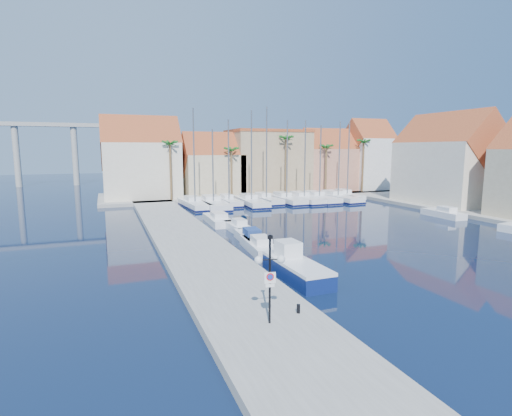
{
  "coord_description": "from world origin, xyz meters",
  "views": [
    {
      "loc": [
        -15.81,
        -21.56,
        8.58
      ],
      "look_at": [
        -2.51,
        13.39,
        3.0
      ],
      "focal_mm": 28.0,
      "sensor_mm": 36.0,
      "label": 1
    }
  ],
  "objects": [
    {
      "name": "sailboat_6",
      "position": [
        14.02,
        35.69,
        0.58
      ],
      "size": [
        3.11,
        10.66,
        12.97
      ],
      "rotation": [
        0.0,
        0.0,
        0.03
      ],
      "color": "white",
      "rests_on": "ground"
    },
    {
      "name": "motorboat_west_1",
      "position": [
        -3.52,
        12.2,
        0.51
      ],
      "size": [
        2.22,
        5.75,
        1.4
      ],
      "rotation": [
        0.0,
        0.0,
        -0.07
      ],
      "color": "white",
      "rests_on": "ground"
    },
    {
      "name": "shore_east",
      "position": [
        32.0,
        15.0,
        0.25
      ],
      "size": [
        12.0,
        60.0,
        0.5
      ],
      "primitive_type": "cube",
      "color": "gray",
      "rests_on": "ground"
    },
    {
      "name": "sailboat_5",
      "position": [
        11.07,
        36.07,
        0.58
      ],
      "size": [
        3.13,
        10.55,
        12.96
      ],
      "rotation": [
        0.0,
        0.0,
        0.03
      ],
      "color": "white",
      "rests_on": "ground"
    },
    {
      "name": "sailboat_1",
      "position": [
        -1.01,
        35.55,
        0.55
      ],
      "size": [
        3.64,
        12.05,
        11.33
      ],
      "rotation": [
        0.0,
        0.0,
        -0.04
      ],
      "color": "white",
      "rests_on": "ground"
    },
    {
      "name": "sailboat_8",
      "position": [
        20.07,
        35.39,
        0.57
      ],
      "size": [
        3.77,
        11.56,
        12.9
      ],
      "rotation": [
        0.0,
        0.0,
        0.07
      ],
      "color": "white",
      "rests_on": "ground"
    },
    {
      "name": "sailboat_4",
      "position": [
        7.89,
        36.73,
        0.64
      ],
      "size": [
        3.02,
        9.2,
        14.93
      ],
      "rotation": [
        0.0,
        0.0,
        0.07
      ],
      "color": "white",
      "rests_on": "ground"
    },
    {
      "name": "palm_3",
      "position": [
        22.0,
        42.0,
        8.61
      ],
      "size": [
        2.6,
        2.6,
        9.65
      ],
      "color": "brown",
      "rests_on": "shore_north"
    },
    {
      "name": "bollard",
      "position": [
        -7.16,
        -4.73,
        0.72
      ],
      "size": [
        0.18,
        0.18,
        0.45
      ],
      "primitive_type": "cylinder",
      "color": "black",
      "rests_on": "quay_west"
    },
    {
      "name": "motorboat_west_3",
      "position": [
        -3.84,
        22.28,
        0.51
      ],
      "size": [
        2.37,
        6.81,
        1.4
      ],
      "rotation": [
        0.0,
        0.0,
        -0.03
      ],
      "color": "white",
      "rests_on": "ground"
    },
    {
      "name": "building_1",
      "position": [
        2.0,
        47.0,
        5.3
      ],
      "size": [
        10.3,
        8.0,
        11.0
      ],
      "color": "tan",
      "rests_on": "shore_north"
    },
    {
      "name": "quay_west",
      "position": [
        -9.0,
        13.5,
        0.25
      ],
      "size": [
        6.0,
        77.0,
        0.5
      ],
      "primitive_type": "cube",
      "color": "gray",
      "rests_on": "ground"
    },
    {
      "name": "fishing_boat",
      "position": [
        -4.17,
        1.64,
        0.76
      ],
      "size": [
        2.3,
        6.54,
        2.27
      ],
      "rotation": [
        0.0,
        0.0,
        0.02
      ],
      "color": "navy",
      "rests_on": "ground"
    },
    {
      "name": "shore_north",
      "position": [
        10.0,
        48.0,
        0.25
      ],
      "size": [
        54.0,
        16.0,
        0.5
      ],
      "primitive_type": "cube",
      "color": "gray",
      "rests_on": "ground"
    },
    {
      "name": "building_4",
      "position": [
        34.0,
        46.0,
        6.97
      ],
      "size": [
        8.3,
        8.0,
        14.0
      ],
      "color": "silver",
      "rests_on": "shore_north"
    },
    {
      "name": "building_2",
      "position": [
        13.0,
        48.0,
        6.26
      ],
      "size": [
        14.2,
        10.2,
        11.5
      ],
      "color": "#A08662",
      "rests_on": "shore_north"
    },
    {
      "name": "palm_0",
      "position": [
        -6.0,
        42.0,
        9.08
      ],
      "size": [
        2.6,
        2.6,
        10.15
      ],
      "color": "brown",
      "rests_on": "shore_north"
    },
    {
      "name": "motorboat_west_2",
      "position": [
        -3.04,
        17.32,
        0.51
      ],
      "size": [
        1.71,
        5.16,
        1.4
      ],
      "rotation": [
        0.0,
        0.0,
        0.01
      ],
      "color": "white",
      "rests_on": "ground"
    },
    {
      "name": "palm_1",
      "position": [
        4.0,
        42.0,
        8.14
      ],
      "size": [
        2.6,
        2.6,
        9.15
      ],
      "color": "brown",
      "rests_on": "shore_north"
    },
    {
      "name": "palm_4",
      "position": [
        30.0,
        42.0,
        9.55
      ],
      "size": [
        2.6,
        2.6,
        10.65
      ],
      "color": "brown",
      "rests_on": "shore_north"
    },
    {
      "name": "sailboat_0",
      "position": [
        -3.74,
        35.72,
        0.61
      ],
      "size": [
        3.36,
        10.29,
        14.25
      ],
      "rotation": [
        0.0,
        0.0,
        0.07
      ],
      "color": "white",
      "rests_on": "ground"
    },
    {
      "name": "sailboat_7",
      "position": [
        16.75,
        35.61,
        0.57
      ],
      "size": [
        3.02,
        10.7,
        12.26
      ],
      "rotation": [
        0.0,
        0.0,
        0.02
      ],
      "color": "white",
      "rests_on": "ground"
    },
    {
      "name": "building_6",
      "position": [
        32.0,
        24.0,
        6.52
      ],
      "size": [
        9.0,
        14.3,
        13.5
      ],
      "color": "beige",
      "rests_on": "shore_east"
    },
    {
      "name": "building_0",
      "position": [
        -10.0,
        47.0,
        6.52
      ],
      "size": [
        12.3,
        9.0,
        13.5
      ],
      "color": "beige",
      "rests_on": "shore_north"
    },
    {
      "name": "sailboat_9",
      "position": [
        22.88,
        36.72,
        0.6
      ],
      "size": [
        3.25,
        9.46,
        12.93
      ],
      "rotation": [
        0.0,
        0.0,
        -0.09
      ],
      "color": "white",
      "rests_on": "ground"
    },
    {
      "name": "palm_2",
      "position": [
        14.0,
        42.0,
        10.02
      ],
      "size": [
        2.6,
        2.6,
        11.15
      ],
      "color": "brown",
      "rests_on": "shore_north"
    },
    {
      "name": "ground",
      "position": [
        0.0,
        0.0,
        0.0
      ],
      "size": [
        260.0,
        260.0,
        0.0
      ],
      "primitive_type": "plane",
      "color": "black",
      "rests_on": "ground"
    },
    {
      "name": "motorboat_east_1",
      "position": [
        24.0,
        16.44,
        0.51
      ],
      "size": [
        2.01,
        5.9,
        1.4
      ],
      "rotation": [
        0.0,
        0.0,
        -0.02
      ],
      "color": "white",
      "rests_on": "ground"
    },
    {
      "name": "lamp_post",
      "position": [
        -8.94,
        -5.28,
        3.27
      ],
      "size": [
        1.41,
        0.6,
        4.22
      ],
      "rotation": [
        0.0,
        0.0,
        -0.21
      ],
      "color": "black",
      "rests_on": "quay_west"
    },
    {
      "name": "motorboat_west_0",
      "position": [
        -3.93,
        8.89,
        0.51
      ],
      "size": [
        2.36,
        6.06,
        1.4
      ],
      "rotation": [
        0.0,
        0.0,
        -0.08
      ],
      "color": "white",
      "rests_on": "ground"
    },
    {
      "name": "sailboat_3",
      "position": [
        4.92,
        35.4,
        0.59
      ],
      "size": [
        3.29,
        10.95,
        14.15
      ],
      "rotation": [
        0.0,
        0.0,
        -0.04
      ],
      "color": "white",
      "rests_on": "ground"
    },
    {
      "name": "building_3",
      "position": [
        25.0,
        47.0,
        5.86
      ],
      "size": [
        10.3,
        8.0,
        12.0
      ],
      "color": "#B8745D",
      "rests_on": "shore_north"
    },
    {
      "name": "sailboat_2",
      "position": [
        1.75,
        36.63,
        0.63
      ],
      "size": [
        2.35,
        8.17,
        12.86
      ],
      "rotation": [
        0.0,
        0.0,
        0.02
      ],
      "color": "white",
      "rests_on": "ground"
    }
  ]
}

